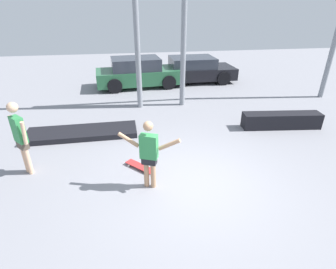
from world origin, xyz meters
name	(u,v)px	position (x,y,z in m)	size (l,w,h in m)	color
ground_plane	(193,183)	(0.00, 0.00, 0.00)	(36.00, 36.00, 0.00)	gray
skateboarder	(149,152)	(-0.95, 0.05, 0.87)	(1.25, 0.59, 1.55)	tan
skateboard	(140,166)	(-1.13, 0.77, 0.06)	(0.72, 0.74, 0.08)	red
grind_box	(281,120)	(3.54, 2.44, 0.25)	(2.49, 0.49, 0.49)	black
manual_pad	(82,133)	(-2.76, 2.90, 0.08)	(3.30, 1.01, 0.16)	black
canopy_support_left	(36,1)	(-3.91, 5.11, 3.70)	(6.35, 0.20, 5.96)	gray
canopy_support_right	(269,1)	(3.91, 5.11, 3.70)	(6.35, 0.20, 5.96)	gray
parked_car_green	(138,73)	(-0.70, 8.02, 0.66)	(4.17, 2.16, 1.37)	#28603D
parked_car_black	(194,70)	(2.17, 8.48, 0.61)	(3.99, 2.06, 1.24)	black
bystander	(20,135)	(-3.74, 1.04, 1.00)	(0.50, 0.54, 1.76)	#DBAD89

